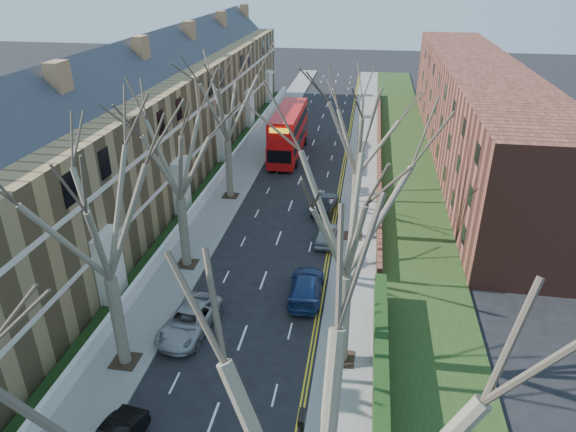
% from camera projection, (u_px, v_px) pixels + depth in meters
% --- Properties ---
extents(pavement_left, '(3.00, 102.00, 0.12)m').
position_uv_depth(pavement_left, '(253.00, 156.00, 56.72)').
color(pavement_left, slate).
rests_on(pavement_left, ground).
extents(pavement_right, '(3.00, 102.00, 0.12)m').
position_uv_depth(pavement_right, '(363.00, 162.00, 55.03)').
color(pavement_right, slate).
rests_on(pavement_right, ground).
extents(terrace_left, '(9.70, 78.00, 13.60)m').
position_uv_depth(terrace_left, '(154.00, 125.00, 48.28)').
color(terrace_left, olive).
rests_on(terrace_left, ground).
extents(flats_right, '(13.97, 54.00, 10.00)m').
position_uv_depth(flats_right, '(475.00, 112.00, 54.78)').
color(flats_right, brown).
rests_on(flats_right, ground).
extents(front_wall_left, '(0.30, 78.00, 1.00)m').
position_uv_depth(front_wall_left, '(219.00, 177.00, 49.62)').
color(front_wall_left, white).
rests_on(front_wall_left, ground).
extents(grass_verge_right, '(6.00, 102.00, 0.06)m').
position_uv_depth(grass_verge_right, '(405.00, 164.00, 54.36)').
color(grass_verge_right, '#1B3312').
rests_on(grass_verge_right, ground).
extents(tree_left_mid, '(10.50, 10.50, 14.71)m').
position_uv_depth(tree_left_mid, '(96.00, 201.00, 23.25)').
color(tree_left_mid, brown).
rests_on(tree_left_mid, ground).
extents(tree_left_far, '(10.15, 10.15, 14.22)m').
position_uv_depth(tree_left_far, '(175.00, 140.00, 32.24)').
color(tree_left_far, brown).
rests_on(tree_left_far, ground).
extents(tree_left_dist, '(10.50, 10.50, 14.71)m').
position_uv_depth(tree_left_dist, '(225.00, 92.00, 42.73)').
color(tree_left_dist, brown).
rests_on(tree_left_dist, ground).
extents(tree_right_mid, '(10.50, 10.50, 14.71)m').
position_uv_depth(tree_right_mid, '(351.00, 199.00, 23.42)').
color(tree_right_mid, brown).
rests_on(tree_right_mid, ground).
extents(tree_right_far, '(10.15, 10.15, 14.22)m').
position_uv_depth(tree_right_far, '(360.00, 122.00, 35.95)').
color(tree_right_far, brown).
rests_on(tree_right_far, ground).
extents(double_decker_bus, '(3.08, 12.10, 5.02)m').
position_uv_depth(double_decker_bus, '(289.00, 133.00, 56.19)').
color(double_decker_bus, '#BA0D0D').
rests_on(double_decker_bus, ground).
extents(car_left_far, '(2.99, 5.41, 1.43)m').
position_uv_depth(car_left_far, '(189.00, 321.00, 29.57)').
color(car_left_far, '#97979C').
rests_on(car_left_far, ground).
extents(car_right_near, '(2.23, 5.13, 1.47)m').
position_uv_depth(car_right_near, '(306.00, 286.00, 32.67)').
color(car_right_near, navy).
rests_on(car_right_near, ground).
extents(car_right_mid, '(1.62, 3.88, 1.31)m').
position_uv_depth(car_right_mid, '(326.00, 234.00, 39.16)').
color(car_right_mid, '#909598').
rests_on(car_right_mid, ground).
extents(car_right_far, '(2.08, 4.61, 1.47)m').
position_uv_depth(car_right_far, '(325.00, 204.00, 43.94)').
color(car_right_far, black).
rests_on(car_right_far, ground).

